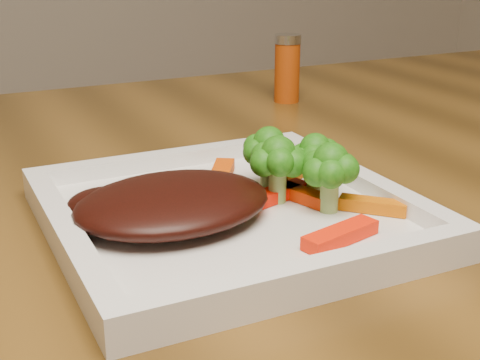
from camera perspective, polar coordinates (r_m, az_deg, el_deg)
name	(u,v)px	position (r m, az deg, el deg)	size (l,w,h in m)	color
plate	(229,219)	(0.53, -0.98, -3.33)	(0.27, 0.27, 0.01)	white
steak	(173,203)	(0.50, -5.74, -1.94)	(0.15, 0.12, 0.03)	black
broccoli_0	(269,149)	(0.56, 2.49, 2.62)	(0.05, 0.05, 0.07)	#346B11
broccoli_1	(315,157)	(0.55, 6.40, 1.95)	(0.05, 0.05, 0.06)	#116613
broccoli_2	(330,175)	(0.52, 7.70, 0.39)	(0.05, 0.05, 0.06)	#126C12
broccoli_3	(278,166)	(0.53, 3.24, 1.24)	(0.05, 0.05, 0.06)	#177012
carrot_0	(340,235)	(0.48, 8.57, -4.65)	(0.06, 0.02, 0.01)	#FF1E04
carrot_1	(373,205)	(0.53, 11.28, -2.14)	(0.05, 0.01, 0.01)	#CB5D03
carrot_3	(300,169)	(0.61, 5.13, 0.98)	(0.06, 0.02, 0.01)	#CF5F03
carrot_4	(221,174)	(0.59, -1.60, 0.49)	(0.06, 0.02, 0.01)	#DA4503
carrot_5	(305,196)	(0.54, 5.55, -1.34)	(0.05, 0.01, 0.01)	red
carrot_6	(278,194)	(0.55, 3.23, -1.17)	(0.06, 0.02, 0.01)	#FF1804
spice_shaker	(287,68)	(0.93, 4.05, 9.48)	(0.03, 0.03, 0.09)	#9F3808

